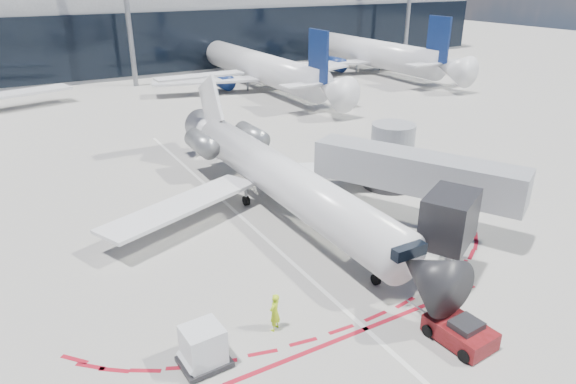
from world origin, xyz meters
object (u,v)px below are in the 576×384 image
regional_jet (275,174)px  ramp_worker (275,312)px  pushback_tug (460,331)px  uld_container (203,347)px

regional_jet → ramp_worker: (-6.27, -11.47, -1.57)m
ramp_worker → pushback_tug: bearing=112.4°
pushback_tug → ramp_worker: (-6.62, 4.72, 0.41)m
regional_jet → uld_container: size_ratio=14.61×
regional_jet → ramp_worker: bearing=-118.6°
pushback_tug → uld_container: (-10.23, 4.14, 0.39)m
uld_container → ramp_worker: bearing=6.0°
regional_jet → pushback_tug: regional_jet is taller
pushback_tug → uld_container: 11.04m
pushback_tug → regional_jet: bearing=87.2°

